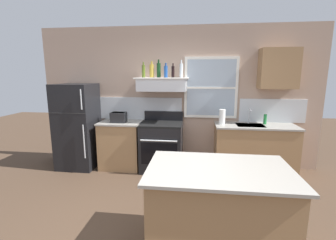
{
  "coord_description": "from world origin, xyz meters",
  "views": [
    {
      "loc": [
        0.39,
        -2.41,
        1.81
      ],
      "look_at": [
        -0.05,
        1.2,
        1.1
      ],
      "focal_mm": 25.38,
      "sensor_mm": 36.0,
      "label": 1
    }
  ],
  "objects_px": {
    "bottle_balsamic_dark": "(173,71)",
    "dish_soap_bottle": "(265,119)",
    "kitchen_island": "(218,211)",
    "refrigerator": "(78,126)",
    "bottle_champagne_gold_foil": "(152,71)",
    "toaster": "(119,117)",
    "stove_range": "(162,146)",
    "bottle_olive_oil_square": "(144,71)",
    "bottle_dark_green_wine": "(159,70)",
    "bottle_clear_tall": "(181,70)",
    "bottle_blue_liqueur": "(166,71)",
    "paper_towel_roll": "(222,117)"
  },
  "relations": [
    {
      "from": "refrigerator",
      "to": "bottle_olive_oil_square",
      "type": "distance_m",
      "value": 1.68
    },
    {
      "from": "refrigerator",
      "to": "bottle_olive_oil_square",
      "type": "xyz_separation_m",
      "value": [
        1.31,
        0.09,
        1.05
      ]
    },
    {
      "from": "refrigerator",
      "to": "stove_range",
      "type": "height_order",
      "value": "refrigerator"
    },
    {
      "from": "stove_range",
      "to": "bottle_dark_green_wine",
      "type": "relative_size",
      "value": 3.39
    },
    {
      "from": "toaster",
      "to": "bottle_blue_liqueur",
      "type": "distance_m",
      "value": 1.23
    },
    {
      "from": "refrigerator",
      "to": "bottle_blue_liqueur",
      "type": "height_order",
      "value": "bottle_blue_liqueur"
    },
    {
      "from": "bottle_balsamic_dark",
      "to": "bottle_olive_oil_square",
      "type": "bearing_deg",
      "value": -174.57
    },
    {
      "from": "toaster",
      "to": "stove_range",
      "type": "distance_m",
      "value": 0.98
    },
    {
      "from": "bottle_balsamic_dark",
      "to": "dish_soap_bottle",
      "type": "relative_size",
      "value": 1.41
    },
    {
      "from": "toaster",
      "to": "bottle_balsamic_dark",
      "type": "height_order",
      "value": "bottle_balsamic_dark"
    },
    {
      "from": "refrigerator",
      "to": "paper_towel_roll",
      "type": "distance_m",
      "value": 2.76
    },
    {
      "from": "bottle_balsamic_dark",
      "to": "dish_soap_bottle",
      "type": "xyz_separation_m",
      "value": [
        1.68,
        0.02,
        -0.85
      ]
    },
    {
      "from": "bottle_champagne_gold_foil",
      "to": "paper_towel_roll",
      "type": "xyz_separation_m",
      "value": [
        1.3,
        -0.08,
        -0.82
      ]
    },
    {
      "from": "bottle_olive_oil_square",
      "to": "bottle_dark_green_wine",
      "type": "height_order",
      "value": "bottle_dark_green_wine"
    },
    {
      "from": "bottle_champagne_gold_foil",
      "to": "dish_soap_bottle",
      "type": "height_order",
      "value": "bottle_champagne_gold_foil"
    },
    {
      "from": "paper_towel_roll",
      "to": "bottle_dark_green_wine",
      "type": "bearing_deg",
      "value": 175.93
    },
    {
      "from": "bottle_balsamic_dark",
      "to": "bottle_clear_tall",
      "type": "relative_size",
      "value": 0.82
    },
    {
      "from": "paper_towel_roll",
      "to": "dish_soap_bottle",
      "type": "relative_size",
      "value": 1.5
    },
    {
      "from": "toaster",
      "to": "bottle_champagne_gold_foil",
      "type": "relative_size",
      "value": 1.02
    },
    {
      "from": "bottle_clear_tall",
      "to": "bottle_dark_green_wine",
      "type": "bearing_deg",
      "value": -176.89
    },
    {
      "from": "bottle_champagne_gold_foil",
      "to": "bottle_balsamic_dark",
      "type": "xyz_separation_m",
      "value": [
        0.39,
        0.0,
        -0.02
      ]
    },
    {
      "from": "stove_range",
      "to": "bottle_olive_oil_square",
      "type": "relative_size",
      "value": 3.94
    },
    {
      "from": "bottle_olive_oil_square",
      "to": "bottle_blue_liqueur",
      "type": "distance_m",
      "value": 0.41
    },
    {
      "from": "bottle_clear_tall",
      "to": "kitchen_island",
      "type": "height_order",
      "value": "bottle_clear_tall"
    },
    {
      "from": "bottle_balsamic_dark",
      "to": "bottle_blue_liqueur",
      "type": "bearing_deg",
      "value": -155.59
    },
    {
      "from": "bottle_blue_liqueur",
      "to": "dish_soap_bottle",
      "type": "height_order",
      "value": "bottle_blue_liqueur"
    },
    {
      "from": "bottle_blue_liqueur",
      "to": "dish_soap_bottle",
      "type": "xyz_separation_m",
      "value": [
        1.81,
        0.08,
        -0.85
      ]
    },
    {
      "from": "toaster",
      "to": "kitchen_island",
      "type": "distance_m",
      "value": 2.71
    },
    {
      "from": "kitchen_island",
      "to": "bottle_balsamic_dark",
      "type": "bearing_deg",
      "value": 107.22
    },
    {
      "from": "paper_towel_roll",
      "to": "dish_soap_bottle",
      "type": "distance_m",
      "value": 0.78
    },
    {
      "from": "bottle_olive_oil_square",
      "to": "bottle_champagne_gold_foil",
      "type": "distance_m",
      "value": 0.15
    },
    {
      "from": "refrigerator",
      "to": "bottle_blue_liqueur",
      "type": "distance_m",
      "value": 2.01
    },
    {
      "from": "bottle_champagne_gold_foil",
      "to": "bottle_balsamic_dark",
      "type": "distance_m",
      "value": 0.4
    },
    {
      "from": "stove_range",
      "to": "bottle_champagne_gold_foil",
      "type": "distance_m",
      "value": 1.42
    },
    {
      "from": "stove_range",
      "to": "bottle_olive_oil_square",
      "type": "bearing_deg",
      "value": 168.78
    },
    {
      "from": "kitchen_island",
      "to": "refrigerator",
      "type": "bearing_deg",
      "value": 141.0
    },
    {
      "from": "bottle_dark_green_wine",
      "to": "dish_soap_bottle",
      "type": "distance_m",
      "value": 2.14
    },
    {
      "from": "dish_soap_bottle",
      "to": "kitchen_island",
      "type": "height_order",
      "value": "dish_soap_bottle"
    },
    {
      "from": "toaster",
      "to": "bottle_clear_tall",
      "type": "height_order",
      "value": "bottle_clear_tall"
    },
    {
      "from": "bottle_olive_oil_square",
      "to": "bottle_clear_tall",
      "type": "distance_m",
      "value": 0.69
    },
    {
      "from": "stove_range",
      "to": "bottle_clear_tall",
      "type": "bearing_deg",
      "value": 22.48
    },
    {
      "from": "bottle_olive_oil_square",
      "to": "bottle_balsamic_dark",
      "type": "distance_m",
      "value": 0.54
    },
    {
      "from": "bottle_champagne_gold_foil",
      "to": "bottle_balsamic_dark",
      "type": "relative_size",
      "value": 1.14
    },
    {
      "from": "bottle_dark_green_wine",
      "to": "dish_soap_bottle",
      "type": "xyz_separation_m",
      "value": [
        1.95,
        0.02,
        -0.88
      ]
    },
    {
      "from": "bottle_champagne_gold_foil",
      "to": "bottle_clear_tall",
      "type": "xyz_separation_m",
      "value": [
        0.54,
        0.03,
        0.01
      ]
    },
    {
      "from": "stove_range",
      "to": "paper_towel_roll",
      "type": "xyz_separation_m",
      "value": [
        1.1,
        0.04,
        0.58
      ]
    },
    {
      "from": "bottle_balsamic_dark",
      "to": "refrigerator",
      "type": "bearing_deg",
      "value": -175.62
    },
    {
      "from": "bottle_olive_oil_square",
      "to": "bottle_dark_green_wine",
      "type": "relative_size",
      "value": 0.86
    },
    {
      "from": "dish_soap_bottle",
      "to": "kitchen_island",
      "type": "relative_size",
      "value": 0.13
    },
    {
      "from": "stove_range",
      "to": "bottle_clear_tall",
      "type": "relative_size",
      "value": 3.5
    }
  ]
}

